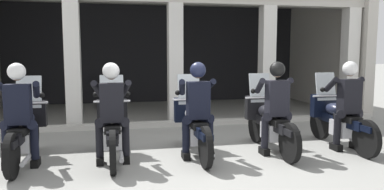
% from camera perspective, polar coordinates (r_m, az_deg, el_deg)
% --- Properties ---
extents(ground_plane, '(80.00, 80.00, 0.00)m').
position_cam_1_polar(ground_plane, '(9.07, -3.38, -4.47)').
color(ground_plane, gray).
extents(station_building, '(10.75, 4.67, 3.52)m').
position_cam_1_polar(station_building, '(11.52, -4.59, 8.98)').
color(station_building, black).
rests_on(station_building, ground).
extents(kerb_strip, '(10.25, 0.24, 0.12)m').
position_cam_1_polar(kerb_strip, '(8.83, -2.03, -4.38)').
color(kerb_strip, '#B7B5AD').
rests_on(kerb_strip, ground).
extents(motorcycle_far_left, '(0.62, 2.04, 1.35)m').
position_cam_1_polar(motorcycle_far_left, '(6.46, -24.34, -5.06)').
color(motorcycle_far_left, black).
rests_on(motorcycle_far_left, ground).
extents(police_officer_far_left, '(0.63, 0.61, 1.58)m').
position_cam_1_polar(police_officer_far_left, '(6.12, -25.11, -1.56)').
color(police_officer_far_left, black).
rests_on(police_officer_far_left, ground).
extents(motorcycle_left, '(0.62, 2.04, 1.35)m').
position_cam_1_polar(motorcycle_left, '(6.22, -12.11, -5.04)').
color(motorcycle_left, black).
rests_on(motorcycle_left, ground).
extents(police_officer_left, '(0.63, 0.61, 1.58)m').
position_cam_1_polar(police_officer_left, '(5.87, -12.23, -1.40)').
color(police_officer_left, black).
rests_on(police_officer_left, ground).
extents(motorcycle_center, '(0.62, 2.04, 1.35)m').
position_cam_1_polar(motorcycle_center, '(6.35, 0.31, -4.65)').
color(motorcycle_center, black).
rests_on(motorcycle_center, ground).
extents(police_officer_center, '(0.63, 0.61, 1.58)m').
position_cam_1_polar(police_officer_center, '(6.01, 0.88, -1.07)').
color(police_officer_center, black).
rests_on(police_officer_center, ground).
extents(motorcycle_right, '(0.62, 2.04, 1.35)m').
position_cam_1_polar(motorcycle_right, '(6.76, 11.73, -4.11)').
color(motorcycle_right, black).
rests_on(motorcycle_right, ground).
extents(police_officer_right, '(0.63, 0.61, 1.58)m').
position_cam_1_polar(police_officer_right, '(6.43, 12.82, -0.72)').
color(police_officer_right, black).
rests_on(police_officer_right, ground).
extents(motorcycle_far_right, '(0.62, 2.04, 1.35)m').
position_cam_1_polar(motorcycle_far_right, '(7.40, 21.49, -3.51)').
color(motorcycle_far_right, black).
rests_on(motorcycle_far_right, ground).
extents(police_officer_far_right, '(0.63, 0.61, 1.58)m').
position_cam_1_polar(police_officer_far_right, '(7.10, 22.89, -0.40)').
color(police_officer_far_right, black).
rests_on(police_officer_far_right, ground).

